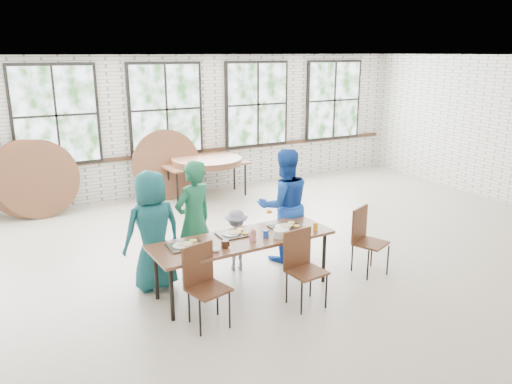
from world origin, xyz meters
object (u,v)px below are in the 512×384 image
dining_table (243,241)px  chair_near_left (203,278)px  chair_near_right (302,261)px  storage_table (207,166)px

dining_table → chair_near_left: size_ratio=2.56×
chair_near_left → chair_near_right: 1.27m
chair_near_left → chair_near_right: bearing=-20.7°
dining_table → storage_table: (1.32, 4.31, -0.00)m
dining_table → chair_near_left: chair_near_left is taller
dining_table → storage_table: bearing=70.9°
chair_near_right → storage_table: (0.83, 4.95, 0.13)m
chair_near_right → storage_table: 5.02m
dining_table → chair_near_right: chair_near_right is taller
chair_near_right → storage_table: chair_near_right is taller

